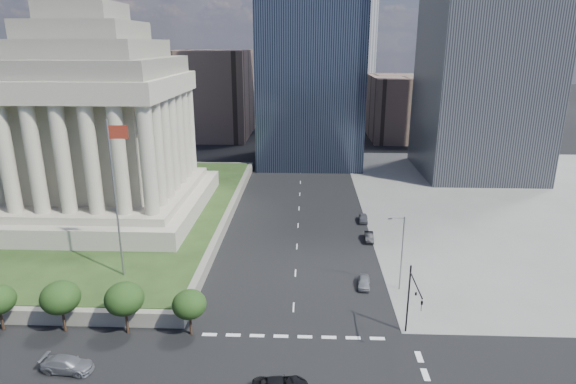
{
  "coord_description": "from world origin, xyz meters",
  "views": [
    {
      "loc": [
        1.38,
        -31.0,
        30.48
      ],
      "look_at": [
        -0.54,
        16.69,
        15.57
      ],
      "focal_mm": 30.0,
      "sensor_mm": 36.0,
      "label": 1
    }
  ],
  "objects_px": {
    "flagpole": "(116,191)",
    "parked_sedan_near": "(364,282)",
    "suv_grey": "(67,364)",
    "parked_sedan_far": "(363,218)",
    "war_memorial": "(93,100)",
    "parked_sedan_mid": "(369,237)",
    "traffic_signal_ne": "(413,297)",
    "street_lamp_north": "(401,249)"
  },
  "relations": [
    {
      "from": "war_memorial",
      "to": "parked_sedan_far",
      "type": "distance_m",
      "value": 50.02
    },
    {
      "from": "war_memorial",
      "to": "parked_sedan_near",
      "type": "distance_m",
      "value": 52.77
    },
    {
      "from": "flagpole",
      "to": "traffic_signal_ne",
      "type": "bearing_deg",
      "value": -16.71
    },
    {
      "from": "parked_sedan_far",
      "to": "war_memorial",
      "type": "bearing_deg",
      "value": -174.13
    },
    {
      "from": "suv_grey",
      "to": "parked_sedan_mid",
      "type": "distance_m",
      "value": 46.93
    },
    {
      "from": "parked_sedan_mid",
      "to": "parked_sedan_near",
      "type": "bearing_deg",
      "value": -95.81
    },
    {
      "from": "flagpole",
      "to": "parked_sedan_near",
      "type": "relative_size",
      "value": 5.21
    },
    {
      "from": "traffic_signal_ne",
      "to": "suv_grey",
      "type": "relative_size",
      "value": 1.58
    },
    {
      "from": "parked_sedan_far",
      "to": "parked_sedan_mid",
      "type": "bearing_deg",
      "value": -85.78
    },
    {
      "from": "war_memorial",
      "to": "suv_grey",
      "type": "relative_size",
      "value": 7.68
    },
    {
      "from": "traffic_signal_ne",
      "to": "parked_sedan_near",
      "type": "distance_m",
      "value": 13.16
    },
    {
      "from": "flagpole",
      "to": "parked_sedan_mid",
      "type": "distance_m",
      "value": 39.35
    },
    {
      "from": "street_lamp_north",
      "to": "suv_grey",
      "type": "relative_size",
      "value": 1.97
    },
    {
      "from": "suv_grey",
      "to": "flagpole",
      "type": "bearing_deg",
      "value": 7.01
    },
    {
      "from": "war_memorial",
      "to": "parked_sedan_near",
      "type": "xyz_separation_m",
      "value": [
        43.0,
        -22.48,
        -20.75
      ]
    },
    {
      "from": "flagpole",
      "to": "street_lamp_north",
      "type": "distance_m",
      "value": 35.95
    },
    {
      "from": "flagpole",
      "to": "traffic_signal_ne",
      "type": "distance_m",
      "value": 36.69
    },
    {
      "from": "parked_sedan_mid",
      "to": "parked_sedan_far",
      "type": "bearing_deg",
      "value": 93.48
    },
    {
      "from": "war_memorial",
      "to": "parked_sedan_mid",
      "type": "bearing_deg",
      "value": -8.98
    },
    {
      "from": "traffic_signal_ne",
      "to": "parked_sedan_far",
      "type": "distance_m",
      "value": 35.92
    },
    {
      "from": "war_memorial",
      "to": "suv_grey",
      "type": "height_order",
      "value": "war_memorial"
    },
    {
      "from": "war_memorial",
      "to": "parked_sedan_mid",
      "type": "xyz_separation_m",
      "value": [
        45.5,
        -7.19,
        -20.75
      ]
    },
    {
      "from": "flagpole",
      "to": "parked_sedan_mid",
      "type": "bearing_deg",
      "value": 26.76
    },
    {
      "from": "traffic_signal_ne",
      "to": "parked_sedan_near",
      "type": "xyz_separation_m",
      "value": [
        -3.5,
        11.83,
        -4.6
      ]
    },
    {
      "from": "street_lamp_north",
      "to": "parked_sedan_near",
      "type": "distance_m",
      "value": 6.64
    },
    {
      "from": "flagpole",
      "to": "parked_sedan_mid",
      "type": "relative_size",
      "value": 5.07
    },
    {
      "from": "war_memorial",
      "to": "traffic_signal_ne",
      "type": "xyz_separation_m",
      "value": [
        46.5,
        -34.3,
        -16.15
      ]
    },
    {
      "from": "parked_sedan_far",
      "to": "street_lamp_north",
      "type": "bearing_deg",
      "value": -81.48
    },
    {
      "from": "suv_grey",
      "to": "parked_sedan_near",
      "type": "relative_size",
      "value": 1.32
    },
    {
      "from": "traffic_signal_ne",
      "to": "street_lamp_north",
      "type": "relative_size",
      "value": 0.8
    },
    {
      "from": "suv_grey",
      "to": "parked_sedan_mid",
      "type": "bearing_deg",
      "value": -38.78
    },
    {
      "from": "parked_sedan_far",
      "to": "parked_sedan_near",
      "type": "bearing_deg",
      "value": -91.78
    },
    {
      "from": "flagpole",
      "to": "street_lamp_north",
      "type": "bearing_deg",
      "value": 1.63
    },
    {
      "from": "parked_sedan_mid",
      "to": "parked_sedan_far",
      "type": "xyz_separation_m",
      "value": [
        0.0,
        8.5,
        0.01
      ]
    },
    {
      "from": "flagpole",
      "to": "parked_sedan_mid",
      "type": "height_order",
      "value": "flagpole"
    },
    {
      "from": "traffic_signal_ne",
      "to": "street_lamp_north",
      "type": "bearing_deg",
      "value": 85.81
    },
    {
      "from": "street_lamp_north",
      "to": "parked_sedan_near",
      "type": "xyz_separation_m",
      "value": [
        -4.33,
        0.52,
        -5.01
      ]
    },
    {
      "from": "flagpole",
      "to": "parked_sedan_near",
      "type": "xyz_separation_m",
      "value": [
        30.83,
        1.52,
        -12.46
      ]
    },
    {
      "from": "street_lamp_north",
      "to": "suv_grey",
      "type": "distance_m",
      "value": 39.32
    },
    {
      "from": "suv_grey",
      "to": "parked_sedan_far",
      "type": "xyz_separation_m",
      "value": [
        33.01,
        41.87,
        -0.08
      ]
    },
    {
      "from": "parked_sedan_mid",
      "to": "parked_sedan_far",
      "type": "distance_m",
      "value": 8.5
    },
    {
      "from": "parked_sedan_near",
      "to": "parked_sedan_mid",
      "type": "relative_size",
      "value": 0.97
    }
  ]
}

